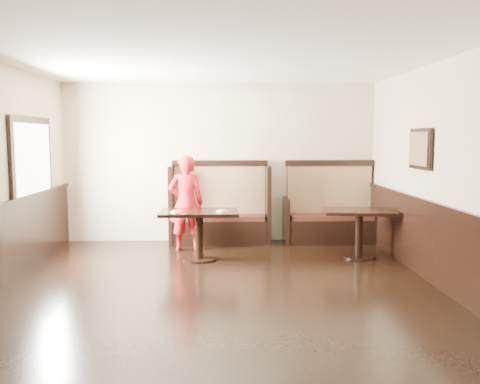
{
  "coord_description": "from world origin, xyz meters",
  "views": [
    {
      "loc": [
        0.06,
        -5.55,
        1.86
      ],
      "look_at": [
        0.32,
        2.35,
        1.0
      ],
      "focal_mm": 38.0,
      "sensor_mm": 36.0,
      "label": 1
    }
  ],
  "objects_px": {
    "booth_neighbor": "(330,215)",
    "table_neighbor": "(359,222)",
    "child": "(186,203)",
    "table_main": "(199,222)",
    "booth_main": "(220,213)"
  },
  "relations": [
    {
      "from": "table_main",
      "to": "child",
      "type": "bearing_deg",
      "value": 109.38
    },
    {
      "from": "booth_main",
      "to": "table_main",
      "type": "relative_size",
      "value": 1.48
    },
    {
      "from": "booth_neighbor",
      "to": "child",
      "type": "height_order",
      "value": "child"
    },
    {
      "from": "booth_neighbor",
      "to": "table_main",
      "type": "bearing_deg",
      "value": -150.69
    },
    {
      "from": "table_neighbor",
      "to": "child",
      "type": "distance_m",
      "value": 2.77
    },
    {
      "from": "table_neighbor",
      "to": "booth_main",
      "type": "bearing_deg",
      "value": 157.78
    },
    {
      "from": "booth_main",
      "to": "booth_neighbor",
      "type": "xyz_separation_m",
      "value": [
        1.95,
        -0.0,
        -0.05
      ]
    },
    {
      "from": "booth_main",
      "to": "table_neighbor",
      "type": "height_order",
      "value": "booth_main"
    },
    {
      "from": "booth_neighbor",
      "to": "table_neighbor",
      "type": "relative_size",
      "value": 1.45
    },
    {
      "from": "table_main",
      "to": "child",
      "type": "height_order",
      "value": "child"
    },
    {
      "from": "table_neighbor",
      "to": "child",
      "type": "xyz_separation_m",
      "value": [
        -2.7,
        0.58,
        0.23
      ]
    },
    {
      "from": "booth_neighbor",
      "to": "table_neighbor",
      "type": "height_order",
      "value": "booth_neighbor"
    },
    {
      "from": "booth_neighbor",
      "to": "child",
      "type": "bearing_deg",
      "value": -166.57
    },
    {
      "from": "booth_neighbor",
      "to": "child",
      "type": "distance_m",
      "value": 2.59
    },
    {
      "from": "booth_main",
      "to": "table_main",
      "type": "height_order",
      "value": "booth_main"
    }
  ]
}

